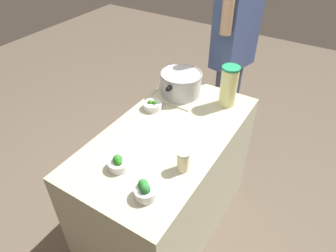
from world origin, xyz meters
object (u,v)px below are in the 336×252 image
mason_jar (183,161)px  broccoli_bowl_back (118,163)px  lemonade_pitcher (229,86)px  person_cook (232,58)px  broccoli_bowl_front (145,191)px  broccoli_bowl_center (153,105)px  cooking_pot (181,83)px

mason_jar → broccoli_bowl_back: bearing=120.6°
lemonade_pitcher → person_cook: size_ratio=0.16×
broccoli_bowl_front → person_cook: size_ratio=0.06×
broccoli_bowl_front → mason_jar: bearing=-14.1°
broccoli_bowl_center → broccoli_bowl_front: bearing=-148.4°
cooking_pot → lemonade_pitcher: (0.06, -0.31, 0.05)m
lemonade_pitcher → broccoli_bowl_front: bearing=179.4°
mason_jar → broccoli_bowl_back: 0.33m
mason_jar → broccoli_bowl_front: mason_jar is taller
lemonade_pitcher → cooking_pot: bearing=101.0°
broccoli_bowl_back → broccoli_bowl_front: bearing=-109.0°
cooking_pot → lemonade_pitcher: bearing=-79.0°
broccoli_bowl_back → lemonade_pitcher: bearing=-15.4°
broccoli_bowl_front → broccoli_bowl_back: 0.23m
broccoli_bowl_back → person_cook: (1.35, -0.05, 0.05)m
broccoli_bowl_front → broccoli_bowl_back: size_ratio=1.00×
lemonade_pitcher → person_cook: (0.51, 0.18, -0.06)m
person_cook → cooking_pot: bearing=166.8°
lemonade_pitcher → broccoli_bowl_center: (-0.30, 0.38, -0.11)m
broccoli_bowl_front → person_cook: (1.42, 0.17, 0.04)m
cooking_pot → broccoli_bowl_back: cooking_pot is taller
mason_jar → lemonade_pitcher: bearing=4.3°
lemonade_pitcher → broccoli_bowl_back: size_ratio=2.49×
cooking_pot → person_cook: (0.57, -0.13, -0.01)m
mason_jar → person_cook: size_ratio=0.07×
lemonade_pitcher → broccoli_bowl_front: lemonade_pitcher is taller
cooking_pot → broccoli_bowl_front: bearing=-160.3°
broccoli_bowl_back → person_cook: 1.35m
broccoli_bowl_front → broccoli_bowl_center: bearing=31.6°
lemonade_pitcher → broccoli_bowl_back: 0.87m
broccoli_bowl_front → broccoli_bowl_back: (0.08, 0.22, -0.00)m
broccoli_bowl_center → person_cook: bearing=-14.0°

